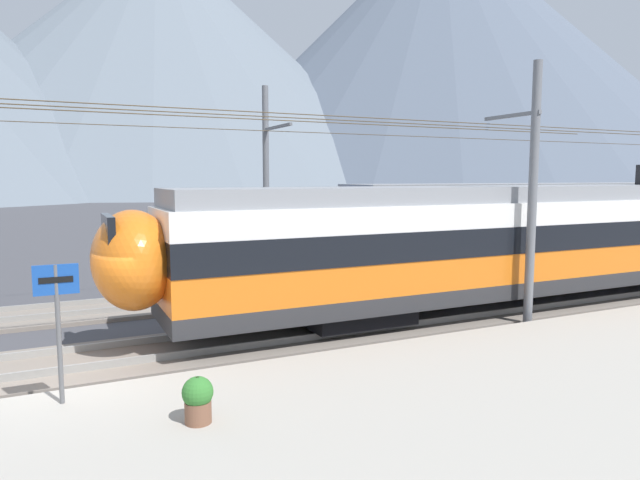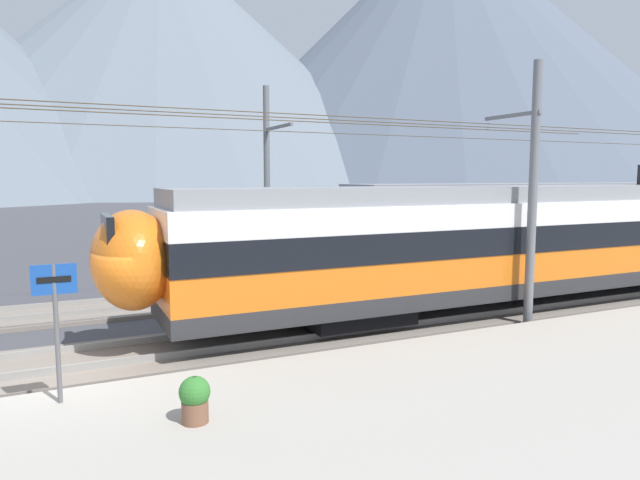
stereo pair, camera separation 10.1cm
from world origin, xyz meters
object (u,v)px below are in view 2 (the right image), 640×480
(catenary_mast_far_side, at_px, (269,180))
(potted_plant_platform_edge, at_px, (195,397))
(platform_sign, at_px, (55,302))
(train_near_platform, at_px, (558,236))
(catenary_mast_mid, at_px, (529,189))

(catenary_mast_far_side, height_order, potted_plant_platform_edge, catenary_mast_far_side)
(catenary_mast_far_side, height_order, platform_sign, catenary_mast_far_side)
(train_near_platform, xyz_separation_m, potted_plant_platform_edge, (-12.76, -4.64, -1.50))
(catenary_mast_mid, height_order, catenary_mast_far_side, catenary_mast_far_side)
(catenary_mast_far_side, bearing_deg, potted_plant_platform_edge, -114.91)
(train_near_platform, bearing_deg, catenary_mast_far_side, 134.38)
(catenary_mast_mid, xyz_separation_m, catenary_mast_far_side, (-4.20, 8.97, 0.20))
(train_near_platform, height_order, catenary_mast_mid, catenary_mast_mid)
(platform_sign, bearing_deg, potted_plant_platform_edge, -42.53)
(train_near_platform, xyz_separation_m, catenary_mast_far_side, (-7.19, 7.35, 1.78))
(catenary_mast_mid, bearing_deg, platform_sign, -173.73)
(catenary_mast_mid, relative_size, potted_plant_platform_edge, 66.15)
(train_near_platform, xyz_separation_m, catenary_mast_mid, (-2.99, -1.62, 1.57))
(catenary_mast_far_side, bearing_deg, catenary_mast_mid, -64.90)
(platform_sign, bearing_deg, catenary_mast_far_side, 53.94)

